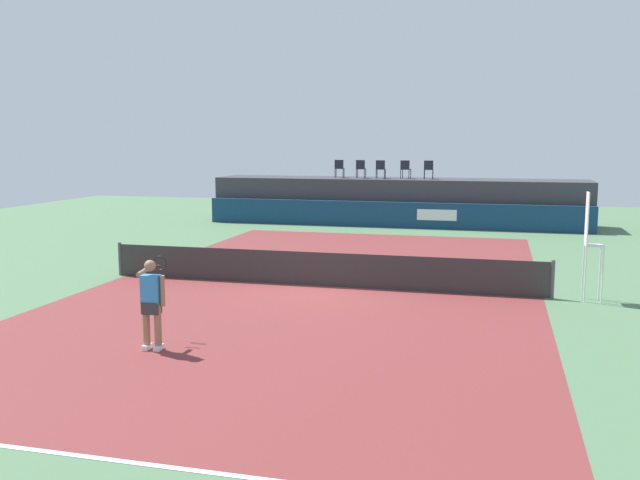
{
  "coord_description": "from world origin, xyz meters",
  "views": [
    {
      "loc": [
        4.76,
        -18.28,
        4.02
      ],
      "look_at": [
        -0.49,
        2.0,
        1.0
      ],
      "focal_mm": 38.68,
      "sensor_mm": 36.0,
      "label": 1
    }
  ],
  "objects_px": {
    "spectator_chair_right": "(405,169)",
    "spectator_chair_far_right": "(429,169)",
    "spectator_chair_far_left": "(339,168)",
    "tennis_ball": "(499,284)",
    "tennis_player": "(152,301)",
    "net_post_near": "(120,259)",
    "spectator_chair_center": "(381,168)",
    "spectator_chair_left": "(361,168)",
    "umpire_chair": "(590,239)",
    "net_post_far": "(553,279)"
  },
  "relations": [
    {
      "from": "spectator_chair_center",
      "to": "spectator_chair_far_left",
      "type": "bearing_deg",
      "value": 173.02
    },
    {
      "from": "spectator_chair_right",
      "to": "net_post_near",
      "type": "bearing_deg",
      "value": -113.57
    },
    {
      "from": "spectator_chair_right",
      "to": "tennis_ball",
      "type": "xyz_separation_m",
      "value": [
        4.49,
        -13.85,
        -2.66
      ]
    },
    {
      "from": "umpire_chair",
      "to": "net_post_far",
      "type": "bearing_deg",
      "value": 179.81
    },
    {
      "from": "spectator_chair_center",
      "to": "spectator_chair_right",
      "type": "relative_size",
      "value": 1.0
    },
    {
      "from": "spectator_chair_left",
      "to": "net_post_far",
      "type": "bearing_deg",
      "value": -62.06
    },
    {
      "from": "spectator_chair_right",
      "to": "net_post_near",
      "type": "distance_m",
      "value": 16.63
    },
    {
      "from": "spectator_chair_far_right",
      "to": "net_post_near",
      "type": "bearing_deg",
      "value": -116.91
    },
    {
      "from": "spectator_chair_center",
      "to": "net_post_near",
      "type": "distance_m",
      "value": 16.09
    },
    {
      "from": "spectator_chair_right",
      "to": "net_post_far",
      "type": "relative_size",
      "value": 0.89
    },
    {
      "from": "net_post_far",
      "to": "tennis_ball",
      "type": "distance_m",
      "value": 1.88
    },
    {
      "from": "spectator_chair_right",
      "to": "net_post_far",
      "type": "height_order",
      "value": "spectator_chair_right"
    },
    {
      "from": "tennis_ball",
      "to": "umpire_chair",
      "type": "bearing_deg",
      "value": -30.45
    },
    {
      "from": "spectator_chair_right",
      "to": "spectator_chair_far_right",
      "type": "relative_size",
      "value": 1.0
    },
    {
      "from": "net_post_near",
      "to": "spectator_chair_right",
      "type": "bearing_deg",
      "value": 66.43
    },
    {
      "from": "spectator_chair_left",
      "to": "tennis_player",
      "type": "height_order",
      "value": "spectator_chair_left"
    },
    {
      "from": "spectator_chair_far_right",
      "to": "tennis_player",
      "type": "height_order",
      "value": "spectator_chair_far_right"
    },
    {
      "from": "spectator_chair_center",
      "to": "spectator_chair_far_right",
      "type": "xyz_separation_m",
      "value": [
        2.3,
        0.18,
        0.0
      ]
    },
    {
      "from": "spectator_chair_far_right",
      "to": "tennis_player",
      "type": "distance_m",
      "value": 22.0
    },
    {
      "from": "spectator_chair_far_left",
      "to": "net_post_near",
      "type": "height_order",
      "value": "spectator_chair_far_left"
    },
    {
      "from": "spectator_chair_far_left",
      "to": "tennis_player",
      "type": "relative_size",
      "value": 0.5
    },
    {
      "from": "spectator_chair_left",
      "to": "umpire_chair",
      "type": "height_order",
      "value": "spectator_chair_left"
    },
    {
      "from": "spectator_chair_far_left",
      "to": "spectator_chair_left",
      "type": "relative_size",
      "value": 1.0
    },
    {
      "from": "spectator_chair_center",
      "to": "spectator_chair_far_right",
      "type": "height_order",
      "value": "same"
    },
    {
      "from": "spectator_chair_far_left",
      "to": "umpire_chair",
      "type": "xyz_separation_m",
      "value": [
        9.97,
        -15.26,
        -1.11
      ]
    },
    {
      "from": "spectator_chair_left",
      "to": "umpire_chair",
      "type": "distance_m",
      "value": 17.53
    },
    {
      "from": "spectator_chair_center",
      "to": "spectator_chair_right",
      "type": "bearing_deg",
      "value": 5.72
    },
    {
      "from": "spectator_chair_far_right",
      "to": "tennis_ball",
      "type": "bearing_deg",
      "value": -76.31
    },
    {
      "from": "spectator_chair_center",
      "to": "umpire_chair",
      "type": "height_order",
      "value": "spectator_chair_center"
    },
    {
      "from": "spectator_chair_far_right",
      "to": "tennis_ball",
      "type": "height_order",
      "value": "spectator_chair_far_right"
    },
    {
      "from": "tennis_ball",
      "to": "tennis_player",
      "type": "bearing_deg",
      "value": -129.87
    },
    {
      "from": "tennis_player",
      "to": "spectator_chair_left",
      "type": "bearing_deg",
      "value": 90.44
    },
    {
      "from": "spectator_chair_right",
      "to": "umpire_chair",
      "type": "relative_size",
      "value": 0.32
    },
    {
      "from": "spectator_chair_far_right",
      "to": "spectator_chair_far_left",
      "type": "bearing_deg",
      "value": 178.91
    },
    {
      "from": "spectator_chair_right",
      "to": "tennis_ball",
      "type": "relative_size",
      "value": 13.06
    },
    {
      "from": "spectator_chair_left",
      "to": "net_post_far",
      "type": "xyz_separation_m",
      "value": [
        8.0,
        -15.09,
        -2.19
      ]
    },
    {
      "from": "spectator_chair_far_right",
      "to": "net_post_near",
      "type": "distance_m",
      "value": 17.15
    },
    {
      "from": "tennis_ball",
      "to": "spectator_chair_left",
      "type": "bearing_deg",
      "value": 115.82
    },
    {
      "from": "spectator_chair_left",
      "to": "spectator_chair_far_left",
      "type": "bearing_deg",
      "value": 171.8
    },
    {
      "from": "spectator_chair_left",
      "to": "tennis_ball",
      "type": "distance_m",
      "value": 15.58
    },
    {
      "from": "spectator_chair_left",
      "to": "umpire_chair",
      "type": "bearing_deg",
      "value": -59.62
    },
    {
      "from": "spectator_chair_center",
      "to": "tennis_player",
      "type": "distance_m",
      "value": 21.62
    },
    {
      "from": "spectator_chair_left",
      "to": "spectator_chair_far_right",
      "type": "height_order",
      "value": "same"
    },
    {
      "from": "tennis_player",
      "to": "spectator_chair_far_left",
      "type": "bearing_deg",
      "value": 93.37
    },
    {
      "from": "spectator_chair_right",
      "to": "spectator_chair_far_right",
      "type": "xyz_separation_m",
      "value": [
        1.11,
        0.06,
        0.0
      ]
    },
    {
      "from": "umpire_chair",
      "to": "tennis_ball",
      "type": "relative_size",
      "value": 40.59
    },
    {
      "from": "umpire_chair",
      "to": "net_post_far",
      "type": "xyz_separation_m",
      "value": [
        -0.85,
        0.0,
        -1.09
      ]
    },
    {
      "from": "umpire_chair",
      "to": "spectator_chair_left",
      "type": "bearing_deg",
      "value": 120.38
    },
    {
      "from": "spectator_chair_right",
      "to": "net_post_far",
      "type": "xyz_separation_m",
      "value": [
        5.81,
        -15.11,
        -2.19
      ]
    },
    {
      "from": "umpire_chair",
      "to": "net_post_near",
      "type": "distance_m",
      "value": 13.29
    }
  ]
}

